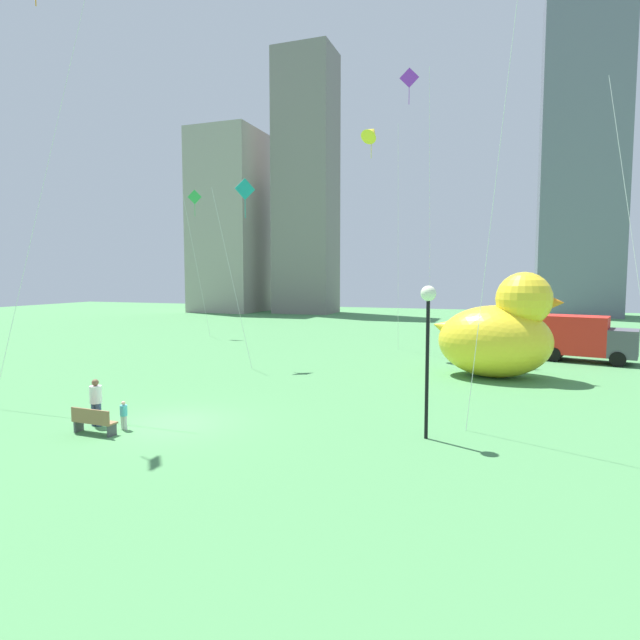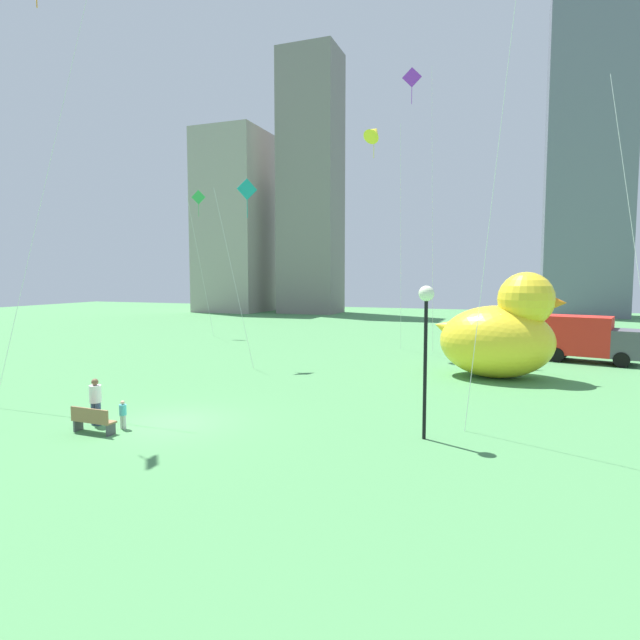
{
  "view_description": "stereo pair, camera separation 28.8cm",
  "coord_description": "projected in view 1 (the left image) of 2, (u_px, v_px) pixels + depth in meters",
  "views": [
    {
      "loc": [
        11.35,
        -15.86,
        5.38
      ],
      "look_at": [
        3.67,
        5.62,
        3.44
      ],
      "focal_mm": 29.45,
      "sensor_mm": 36.0,
      "label": 1
    },
    {
      "loc": [
        11.62,
        -15.76,
        5.38
      ],
      "look_at": [
        3.67,
        5.62,
        3.44
      ],
      "focal_mm": 29.45,
      "sensor_mm": 36.0,
      "label": 2
    }
  ],
  "objects": [
    {
      "name": "kite_teal",
      "position": [
        244.0,
        197.0,
        31.21
      ],
      "size": [
        2.75,
        2.08,
        11.16
      ],
      "color": "silver",
      "rests_on": "ground"
    },
    {
      "name": "lamppost",
      "position": [
        428.0,
        319.0,
        17.02
      ],
      "size": [
        0.51,
        0.51,
        5.06
      ],
      "color": "black",
      "rests_on": "ground"
    },
    {
      "name": "box_truck",
      "position": [
        583.0,
        339.0,
        32.82
      ],
      "size": [
        6.09,
        3.55,
        2.85
      ],
      "color": "red",
      "rests_on": "ground"
    },
    {
      "name": "kite_yellow",
      "position": [
        371.0,
        133.0,
        35.79
      ],
      "size": [
        2.9,
        3.79,
        15.88
      ],
      "color": "silver",
      "rests_on": "ground"
    },
    {
      "name": "city_skyline",
      "position": [
        387.0,
        188.0,
        73.37
      ],
      "size": [
        57.86,
        16.42,
        41.46
      ],
      "color": "#9E938C",
      "rests_on": "ground"
    },
    {
      "name": "person_child",
      "position": [
        124.0,
        414.0,
        18.29
      ],
      "size": [
        0.25,
        0.25,
        1.01
      ],
      "color": "silver",
      "rests_on": "ground"
    },
    {
      "name": "kite_purple",
      "position": [
        412.0,
        96.0,
        34.48
      ],
      "size": [
        2.15,
        2.99,
        18.98
      ],
      "color": "silver",
      "rests_on": "ground"
    },
    {
      "name": "ground_plane",
      "position": [
        174.0,
        423.0,
        19.14
      ],
      "size": [
        140.0,
        140.0,
        0.0
      ],
      "primitive_type": "plane",
      "color": "#4A894E"
    },
    {
      "name": "kite_green",
      "position": [
        195.0,
        204.0,
        46.4
      ],
      "size": [
        2.1,
        1.66,
        12.96
      ],
      "color": "silver",
      "rests_on": "ground"
    },
    {
      "name": "giant_inflatable_duck",
      "position": [
        499.0,
        333.0,
        27.65
      ],
      "size": [
        6.72,
        4.31,
        5.57
      ],
      "color": "yellow",
      "rests_on": "ground"
    },
    {
      "name": "park_bench",
      "position": [
        93.0,
        421.0,
        17.76
      ],
      "size": [
        1.63,
        0.5,
        0.9
      ],
      "color": "olive",
      "rests_on": "ground"
    },
    {
      "name": "person_adult",
      "position": [
        96.0,
        400.0,
        18.72
      ],
      "size": [
        0.42,
        0.42,
        1.7
      ],
      "color": "#38476B",
      "rests_on": "ground"
    }
  ]
}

